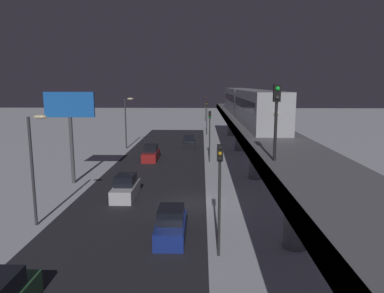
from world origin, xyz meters
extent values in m
plane|color=silver|center=(0.00, 0.00, 0.00)|extent=(240.00, 240.00, 0.00)
cube|color=#28282D|center=(4.08, 0.00, 0.00)|extent=(11.00, 95.42, 0.01)
cube|color=slate|center=(-6.60, 0.00, 5.21)|extent=(5.00, 95.42, 0.80)
cube|color=#38383D|center=(-4.22, 0.00, 5.21)|extent=(0.24, 93.51, 0.80)
cylinder|color=slate|center=(-6.60, -39.76, 2.40)|extent=(1.40, 1.40, 4.81)
cylinder|color=slate|center=(-6.60, -23.85, 2.40)|extent=(1.40, 1.40, 4.81)
cylinder|color=slate|center=(-6.60, -7.95, 2.40)|extent=(1.40, 1.40, 4.81)
cylinder|color=slate|center=(-6.60, 7.95, 2.40)|extent=(1.40, 1.40, 4.81)
cube|color=#B7BABF|center=(-6.60, -7.81, 7.31)|extent=(2.90, 18.00, 3.40)
cube|color=black|center=(-6.60, -7.81, 7.72)|extent=(2.94, 16.20, 0.90)
cube|color=#B7BABF|center=(-6.60, -26.41, 7.31)|extent=(2.90, 18.00, 3.40)
cube|color=black|center=(-6.60, -26.41, 7.72)|extent=(2.94, 16.20, 0.90)
sphere|color=white|center=(-6.60, 1.24, 7.48)|extent=(0.44, 0.44, 0.44)
cylinder|color=black|center=(-4.89, 9.47, 7.21)|extent=(0.16, 0.16, 3.20)
cube|color=black|center=(-4.89, 9.47, 9.16)|extent=(0.36, 0.28, 0.90)
sphere|color=#19F23F|center=(-4.89, 9.63, 9.39)|extent=(0.22, 0.22, 0.22)
sphere|color=#333333|center=(-4.89, 9.63, 8.93)|extent=(0.22, 0.22, 0.22)
cube|color=navy|center=(0.88, 6.79, 0.55)|extent=(1.80, 4.47, 1.10)
cube|color=black|center=(0.88, 6.79, 1.54)|extent=(1.58, 2.15, 0.87)
cube|color=silver|center=(5.48, -1.31, 0.55)|extent=(1.80, 4.54, 1.10)
cube|color=black|center=(5.48, -1.31, 1.54)|extent=(1.58, 2.18, 0.87)
cube|color=#A51E1E|center=(5.48, -16.87, 0.55)|extent=(1.80, 4.78, 1.10)
cube|color=black|center=(5.48, -16.87, 1.54)|extent=(1.58, 2.29, 0.87)
cube|color=black|center=(0.88, -25.21, 0.55)|extent=(1.80, 4.33, 1.10)
cube|color=black|center=(0.88, -25.21, 1.54)|extent=(1.58, 2.08, 0.87)
cylinder|color=#2D2D2D|center=(-2.02, 9.17, 2.75)|extent=(0.16, 0.16, 5.50)
cube|color=black|center=(-2.02, 9.17, 5.95)|extent=(0.32, 0.32, 0.90)
sphere|color=black|center=(-2.02, 9.35, 6.25)|extent=(0.20, 0.20, 0.20)
sphere|color=yellow|center=(-2.02, 9.35, 5.95)|extent=(0.20, 0.20, 0.20)
sphere|color=black|center=(-2.02, 9.35, 5.65)|extent=(0.20, 0.20, 0.20)
cylinder|color=#2D2D2D|center=(-2.02, -15.66, 2.75)|extent=(0.16, 0.16, 5.50)
cube|color=black|center=(-2.02, -15.66, 5.95)|extent=(0.32, 0.32, 0.90)
sphere|color=black|center=(-2.02, -15.48, 6.25)|extent=(0.20, 0.20, 0.20)
sphere|color=black|center=(-2.02, -15.48, 5.95)|extent=(0.20, 0.20, 0.20)
sphere|color=#19E53F|center=(-2.02, -15.48, 5.65)|extent=(0.20, 0.20, 0.20)
cylinder|color=#2D2D2D|center=(-2.02, -40.50, 2.75)|extent=(0.16, 0.16, 5.50)
cube|color=black|center=(-2.02, -40.50, 5.95)|extent=(0.32, 0.32, 0.90)
sphere|color=black|center=(-2.02, -40.32, 6.25)|extent=(0.20, 0.20, 0.20)
sphere|color=yellow|center=(-2.02, -40.32, 5.95)|extent=(0.20, 0.20, 0.20)
sphere|color=black|center=(-2.02, -40.32, 5.65)|extent=(0.20, 0.20, 0.20)
cylinder|color=#2D2D2D|center=(-2.02, -65.33, 2.75)|extent=(0.16, 0.16, 5.50)
cube|color=black|center=(-2.02, -65.33, 5.95)|extent=(0.32, 0.32, 0.90)
sphere|color=red|center=(-2.02, -65.15, 6.25)|extent=(0.20, 0.20, 0.20)
sphere|color=black|center=(-2.02, -65.15, 5.95)|extent=(0.20, 0.20, 0.20)
sphere|color=black|center=(-2.02, -65.15, 5.65)|extent=(0.20, 0.20, 0.20)
cylinder|color=#4C4C51|center=(11.58, -5.70, 3.25)|extent=(0.36, 0.36, 6.50)
cube|color=blue|center=(11.58, -5.70, 7.70)|extent=(4.80, 0.30, 2.40)
cylinder|color=#38383D|center=(10.38, 5.00, 3.75)|extent=(0.20, 0.20, 7.50)
ellipsoid|color=#F4E5B2|center=(9.58, 5.00, 7.50)|extent=(0.90, 0.44, 0.30)
cylinder|color=#38383D|center=(10.38, -25.00, 3.75)|extent=(0.20, 0.20, 7.50)
ellipsoid|color=#F4E5B2|center=(9.58, -25.00, 7.50)|extent=(0.90, 0.44, 0.30)
camera|label=1|loc=(-1.02, 28.17, 9.59)|focal=33.49mm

